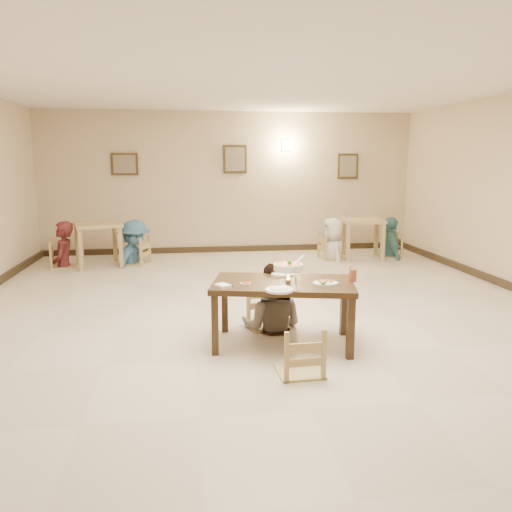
{
  "coord_description": "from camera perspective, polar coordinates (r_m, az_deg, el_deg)",
  "views": [
    {
      "loc": [
        -0.94,
        -5.82,
        1.95
      ],
      "look_at": [
        -0.13,
        0.03,
        0.83
      ],
      "focal_mm": 35.0,
      "sensor_mm": 36.0,
      "label": 1
    }
  ],
  "objects": [
    {
      "name": "floor",
      "position": [
        6.21,
        1.25,
        -7.57
      ],
      "size": [
        10.0,
        10.0,
        0.0
      ],
      "primitive_type": "plane",
      "color": "beige",
      "rests_on": "ground"
    },
    {
      "name": "ceiling",
      "position": [
        5.99,
        1.38,
        20.85
      ],
      "size": [
        10.0,
        10.0,
        0.0
      ],
      "primitive_type": "plane",
      "color": "white",
      "rests_on": "wall_back"
    },
    {
      "name": "wall_back",
      "position": [
        10.87,
        -2.95,
        8.35
      ],
      "size": [
        10.0,
        0.0,
        10.0
      ],
      "primitive_type": "plane",
      "rotation": [
        1.57,
        0.0,
        0.0
      ],
      "color": "beige",
      "rests_on": "floor"
    },
    {
      "name": "baseboard_back",
      "position": [
        10.99,
        -2.86,
        0.82
      ],
      "size": [
        8.0,
        0.06,
        0.12
      ],
      "primitive_type": "cube",
      "color": "#2F2316",
      "rests_on": "floor"
    },
    {
      "name": "picture_a",
      "position": [
        10.85,
        -14.79,
        10.12
      ],
      "size": [
        0.55,
        0.04,
        0.45
      ],
      "color": "#3A2C15",
      "rests_on": "wall_back"
    },
    {
      "name": "picture_b",
      "position": [
        10.82,
        -2.41,
        10.99
      ],
      "size": [
        0.5,
        0.04,
        0.6
      ],
      "color": "#3A2C15",
      "rests_on": "wall_back"
    },
    {
      "name": "picture_c",
      "position": [
        11.34,
        10.47,
        10.05
      ],
      "size": [
        0.45,
        0.04,
        0.55
      ],
      "color": "#3A2C15",
      "rests_on": "wall_back"
    },
    {
      "name": "wall_sconce",
      "position": [
        10.99,
        3.43,
        12.54
      ],
      "size": [
        0.16,
        0.05,
        0.22
      ],
      "primitive_type": "cube",
      "color": "#FFD88C",
      "rests_on": "wall_back"
    },
    {
      "name": "main_table",
      "position": [
        5.32,
        3.12,
        -3.8
      ],
      "size": [
        1.63,
        1.13,
        0.7
      ],
      "rotation": [
        0.0,
        0.0,
        -0.22
      ],
      "color": "#3A2614",
      "rests_on": "floor"
    },
    {
      "name": "chair_far",
      "position": [
        5.94,
        1.4,
        -3.6
      ],
      "size": [
        0.45,
        0.45,
        0.96
      ],
      "rotation": [
        0.0,
        0.0,
        0.16
      ],
      "color": "tan",
      "rests_on": "floor"
    },
    {
      "name": "chair_near",
      "position": [
        4.66,
        5.05,
        -8.15
      ],
      "size": [
        0.42,
        0.42,
        0.89
      ],
      "rotation": [
        0.0,
        0.0,
        3.19
      ],
      "color": "tan",
      "rests_on": "floor"
    },
    {
      "name": "main_diner",
      "position": [
        5.78,
        1.92,
        -0.85
      ],
      "size": [
        0.93,
        0.83,
        1.58
      ],
      "primitive_type": "imported",
      "rotation": [
        0.0,
        0.0,
        2.79
      ],
      "color": "gray",
      "rests_on": "floor"
    },
    {
      "name": "curry_warmer",
      "position": [
        5.24,
        3.72,
        -1.3
      ],
      "size": [
        0.35,
        0.31,
        0.28
      ],
      "color": "silver",
      "rests_on": "main_table"
    },
    {
      "name": "rice_plate_far",
      "position": [
        5.6,
        3.1,
        -2.08
      ],
      "size": [
        0.26,
        0.26,
        0.06
      ],
      "color": "white",
      "rests_on": "main_table"
    },
    {
      "name": "rice_plate_near",
      "position": [
        4.92,
        2.67,
        -3.86
      ],
      "size": [
        0.28,
        0.28,
        0.06
      ],
      "color": "white",
      "rests_on": "main_table"
    },
    {
      "name": "fried_plate",
      "position": [
        5.22,
        7.93,
        -3.04
      ],
      "size": [
        0.27,
        0.27,
        0.06
      ],
      "color": "white",
      "rests_on": "main_table"
    },
    {
      "name": "chili_dish",
      "position": [
        5.17,
        -1.2,
        -3.16
      ],
      "size": [
        0.11,
        0.11,
        0.02
      ],
      "color": "white",
      "rests_on": "main_table"
    },
    {
      "name": "napkin_cutlery",
      "position": [
        5.08,
        -3.78,
        -3.4
      ],
      "size": [
        0.21,
        0.25,
        0.03
      ],
      "color": "white",
      "rests_on": "main_table"
    },
    {
      "name": "drink_glass",
      "position": [
        5.39,
        11.0,
        -2.09
      ],
      "size": [
        0.08,
        0.08,
        0.16
      ],
      "color": "white",
      "rests_on": "main_table"
    },
    {
      "name": "bg_table_left",
      "position": [
        9.81,
        -17.62,
        2.8
      ],
      "size": [
        1.02,
        1.02,
        0.82
      ],
      "rotation": [
        0.0,
        0.0,
        0.29
      ],
      "color": "tan",
      "rests_on": "floor"
    },
    {
      "name": "bg_table_right",
      "position": [
        10.39,
        12.13,
        3.4
      ],
      "size": [
        0.94,
        0.94,
        0.81
      ],
      "rotation": [
        0.0,
        0.0,
        -0.18
      ],
      "color": "tan",
      "rests_on": "floor"
    },
    {
      "name": "bg_chair_ll",
      "position": [
        9.96,
        -21.25,
        1.51
      ],
      "size": [
        0.45,
        0.45,
        0.96
      ],
      "rotation": [
        0.0,
        0.0,
        1.75
      ],
      "color": "tan",
      "rests_on": "floor"
    },
    {
      "name": "bg_chair_lr",
      "position": [
        9.82,
        -13.76,
        1.99
      ],
      "size": [
        0.48,
        0.48,
        1.02
      ],
      "rotation": [
        0.0,
        0.0,
        -1.91
      ],
      "color": "tan",
      "rests_on": "floor"
    },
    {
      "name": "bg_chair_rl",
      "position": [
        10.23,
        8.77,
        2.57
      ],
      "size": [
        0.49,
        0.49,
        1.04
      ],
      "rotation": [
        0.0,
        0.0,
        1.65
      ],
      "color": "tan",
      "rests_on": "floor"
    },
    {
      "name": "bg_chair_rr",
      "position": [
        10.71,
        15.13,
        2.35
      ],
      "size": [
        0.43,
        0.43,
        0.92
      ],
      "rotation": [
        0.0,
        0.0,
        -1.74
      ],
      "color": "tan",
      "rests_on": "floor"
    },
    {
      "name": "bg_diner_a",
      "position": [
        9.91,
        -21.4,
        3.7
      ],
      "size": [
        0.43,
        0.64,
        1.73
      ],
      "primitive_type": "imported",
      "rotation": [
        0.0,
        0.0,
        4.74
      ],
      "color": "#551D20",
      "rests_on": "floor"
    },
    {
      "name": "bg_diner_b",
      "position": [
        9.78,
        -13.85,
        4.03
      ],
      "size": [
        1.03,
        1.28,
        1.72
      ],
      "primitive_type": "imported",
      "rotation": [
        0.0,
        0.0,
        1.16
      ],
      "color": "#3A668A",
      "rests_on": "floor"
    },
    {
      "name": "bg_diner_c",
      "position": [
        10.19,
        8.82,
        4.32
      ],
      "size": [
        0.6,
        0.86,
        1.67
      ],
      "primitive_type": "imported",
      "rotation": [
        0.0,
        0.0,
        4.81
      ],
      "color": "silver",
      "rests_on": "floor"
    },
    {
      "name": "bg_diner_d",
      "position": [
        10.67,
        15.23,
        4.34
      ],
      "size": [
        0.42,
        0.98,
        1.66
      ],
      "primitive_type": "imported",
      "rotation": [
        0.0,
        0.0,
        1.55
      ],
      "color": "teal",
      "rests_on": "floor"
    }
  ]
}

